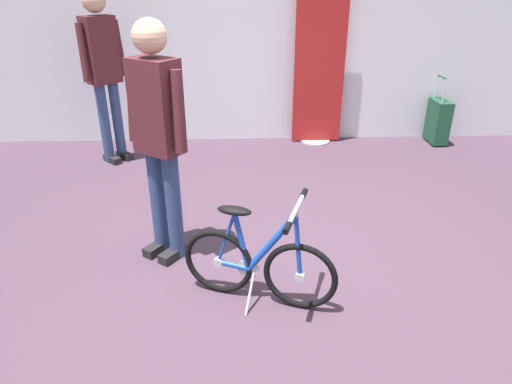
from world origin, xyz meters
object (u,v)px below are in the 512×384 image
Objects in this scene: floor_banner_stand at (319,76)px; rolling_suitcase at (438,121)px; visitor_near_wall at (158,130)px; folding_bike_foreground at (258,263)px; visitor_browsing at (103,66)px.

floor_banner_stand is 1.60m from rolling_suitcase.
visitor_near_wall is at bearing -141.79° from rolling_suitcase.
floor_banner_stand reaches higher than folding_bike_foreground.
visitor_near_wall is 3.89m from rolling_suitcase.
floor_banner_stand reaches higher than visitor_browsing.
folding_bike_foreground is at bearing -105.68° from floor_banner_stand.
folding_bike_foreground is 3.78m from rolling_suitcase.
rolling_suitcase is at bearing -3.70° from floor_banner_stand.
floor_banner_stand is at bearing 12.11° from visitor_browsing.
floor_banner_stand is 3.21m from folding_bike_foreground.
floor_banner_stand reaches higher than visitor_near_wall.
visitor_browsing is at bearing 120.97° from folding_bike_foreground.
visitor_near_wall is at bearing -65.98° from visitor_browsing.
visitor_browsing reaches higher than folding_bike_foreground.
floor_banner_stand is at bearing 58.55° from visitor_near_wall.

